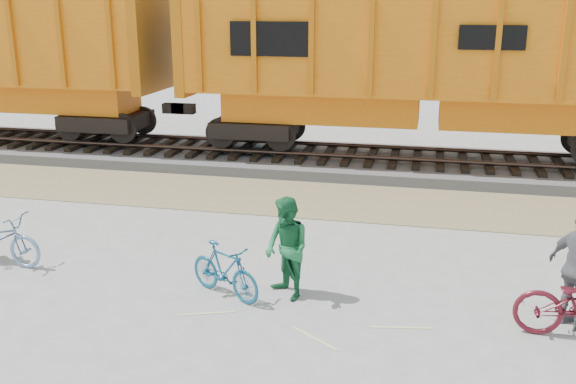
% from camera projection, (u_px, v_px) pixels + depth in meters
% --- Properties ---
extents(ground, '(120.00, 120.00, 0.00)m').
position_uv_depth(ground, '(280.00, 298.00, 10.56)').
color(ground, '#9E9E99').
rests_on(ground, ground).
extents(gravel_strip, '(120.00, 3.00, 0.02)m').
position_uv_depth(gravel_strip, '(331.00, 200.00, 15.71)').
color(gravel_strip, '#8D7E57').
rests_on(gravel_strip, ground).
extents(ballast_bed, '(120.00, 4.00, 0.30)m').
position_uv_depth(ballast_bed, '(349.00, 161.00, 18.94)').
color(ballast_bed, slate).
rests_on(ballast_bed, ground).
extents(track, '(120.00, 2.60, 0.24)m').
position_uv_depth(track, '(350.00, 151.00, 18.85)').
color(track, black).
rests_on(track, ballast_bed).
extents(hopper_car_center, '(14.00, 3.13, 4.65)m').
position_uv_depth(hopper_car_center, '(432.00, 65.00, 17.67)').
color(hopper_car_center, black).
rests_on(hopper_car_center, track).
extents(bicycle_teal, '(1.54, 1.09, 0.91)m').
position_uv_depth(bicycle_teal, '(225.00, 270.00, 10.51)').
color(bicycle_teal, navy).
rests_on(bicycle_teal, ground).
extents(person_man, '(1.04, 1.04, 1.70)m').
position_uv_depth(person_man, '(287.00, 249.00, 10.37)').
color(person_man, '#1D693A').
rests_on(person_man, ground).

